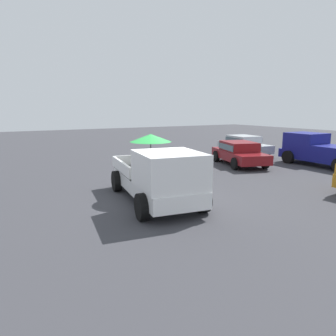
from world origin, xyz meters
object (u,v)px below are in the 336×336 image
Objects in this scene: pickup_truck_main at (159,175)px; pickup_truck_far at (320,150)px; parked_sedan_near at (239,152)px; parked_sedan_far at (244,144)px.

pickup_truck_far is (-1.73, 11.36, -0.12)m from pickup_truck_main.
parked_sedan_near is 4.30m from parked_sedan_far.
pickup_truck_main is at bearing -47.69° from parked_sedan_far.
pickup_truck_far is 1.08× the size of parked_sedan_far.
pickup_truck_main is 1.09× the size of pickup_truck_far.
parked_sedan_near is (-2.55, -3.75, -0.13)m from pickup_truck_far.
parked_sedan_far is at bearing 150.48° from parked_sedan_near.
parked_sedan_near is at bearing 128.27° from pickup_truck_main.
pickup_truck_far is 5.50m from parked_sedan_far.
pickup_truck_main is 1.14× the size of parked_sedan_near.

